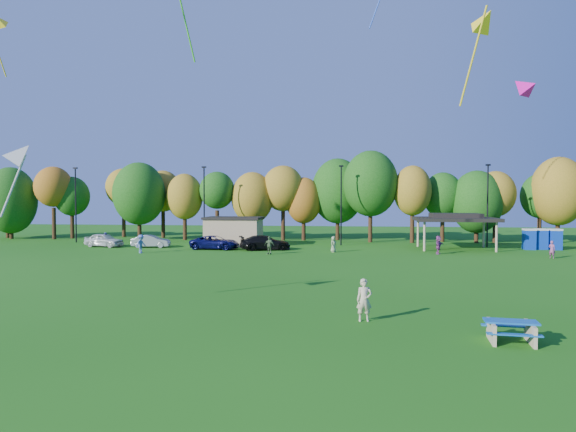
# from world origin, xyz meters

# --- Properties ---
(ground) EXTENTS (160.00, 160.00, 0.00)m
(ground) POSITION_xyz_m (0.00, 0.00, 0.00)
(ground) COLOR #19600F
(ground) RESTS_ON ground
(tree_line) EXTENTS (93.57, 10.55, 11.15)m
(tree_line) POSITION_xyz_m (-1.03, 45.51, 5.91)
(tree_line) COLOR black
(tree_line) RESTS_ON ground
(lamp_posts) EXTENTS (64.50, 0.25, 9.09)m
(lamp_posts) POSITION_xyz_m (2.00, 40.00, 4.90)
(lamp_posts) COLOR black
(lamp_posts) RESTS_ON ground
(utility_building) EXTENTS (6.30, 4.30, 3.25)m
(utility_building) POSITION_xyz_m (-10.00, 38.00, 1.64)
(utility_building) COLOR tan
(utility_building) RESTS_ON ground
(pavilion) EXTENTS (8.20, 6.20, 3.77)m
(pavilion) POSITION_xyz_m (14.00, 37.00, 3.23)
(pavilion) COLOR tan
(pavilion) RESTS_ON ground
(porta_potties) EXTENTS (3.75, 1.48, 2.18)m
(porta_potties) POSITION_xyz_m (22.89, 37.66, 1.10)
(porta_potties) COLOR #0D37B5
(porta_potties) RESTS_ON ground
(picnic_table) EXTENTS (2.03, 1.74, 0.82)m
(picnic_table) POSITION_xyz_m (9.01, 1.25, 0.48)
(picnic_table) COLOR tan
(picnic_table) RESTS_ON ground
(kite_flyer) EXTENTS (0.73, 0.53, 1.86)m
(kite_flyer) POSITION_xyz_m (3.68, 3.92, 0.93)
(kite_flyer) COLOR beige
(kite_flyer) RESTS_ON ground
(car_a) EXTENTS (4.70, 2.73, 1.50)m
(car_a) POSITION_xyz_m (-23.88, 34.93, 0.75)
(car_a) COLOR silver
(car_a) RESTS_ON ground
(car_b) EXTENTS (4.25, 2.04, 1.34)m
(car_b) POSITION_xyz_m (-18.48, 34.90, 0.67)
(car_b) COLOR #9D9CA1
(car_b) RESTS_ON ground
(car_c) EXTENTS (5.27, 2.64, 1.43)m
(car_c) POSITION_xyz_m (-11.03, 33.77, 0.72)
(car_c) COLOR #0C0E4B
(car_c) RESTS_ON ground
(car_d) EXTENTS (5.63, 3.65, 1.52)m
(car_d) POSITION_xyz_m (-5.70, 33.66, 0.76)
(car_d) COLOR black
(car_d) RESTS_ON ground
(far_person_0) EXTENTS (0.96, 0.97, 1.58)m
(far_person_0) POSITION_xyz_m (-23.72, 34.85, 0.79)
(far_person_0) COLOR #4D58A9
(far_person_0) RESTS_ON ground
(far_person_1) EXTENTS (1.05, 1.34, 1.81)m
(far_person_1) POSITION_xyz_m (-17.19, 29.20, 0.91)
(far_person_1) COLOR #526FB5
(far_person_1) RESTS_ON ground
(far_person_2) EXTENTS (0.68, 0.67, 1.58)m
(far_person_2) POSITION_xyz_m (20.88, 29.48, 0.79)
(far_person_2) COLOR #984879
(far_person_2) RESTS_ON ground
(far_person_3) EXTENTS (1.14, 1.72, 1.78)m
(far_person_3) POSITION_xyz_m (11.45, 31.89, 0.89)
(far_person_3) COLOR #983F8B
(far_person_3) RESTS_ON ground
(far_person_4) EXTENTS (0.82, 0.92, 1.59)m
(far_person_4) POSITION_xyz_m (1.39, 32.39, 0.79)
(far_person_4) COLOR #8EA571
(far_person_4) RESTS_ON ground
(far_person_5) EXTENTS (1.09, 0.72, 1.72)m
(far_person_5) POSITION_xyz_m (-4.63, 29.72, 0.86)
(far_person_5) COLOR #517145
(far_person_5) RESTS_ON ground
(kite_0) EXTENTS (1.44, 1.44, 1.17)m
(kite_0) POSITION_xyz_m (10.03, 3.74, 9.95)
(kite_0) COLOR #E20C94
(kite_6) EXTENTS (1.72, 3.10, 5.33)m
(kite_6) POSITION_xyz_m (-24.83, 19.84, 19.44)
(kite_6) COLOR yellow
(kite_9) EXTENTS (2.44, 3.16, 5.53)m
(kite_9) POSITION_xyz_m (10.07, 10.15, 14.77)
(kite_9) COLOR yellow
(kite_14) EXTENTS (2.19, 1.75, 3.51)m
(kite_14) POSITION_xyz_m (-11.22, 2.39, 7.25)
(kite_14) COLOR #B5B5B5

